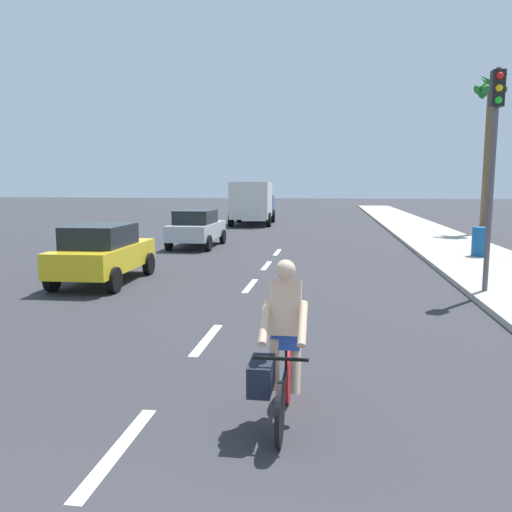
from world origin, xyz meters
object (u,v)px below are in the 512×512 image
at_px(parked_car_yellow, 103,252).
at_px(palm_tree_far, 491,110).
at_px(delivery_truck, 253,202).
at_px(trash_bin_far, 481,242).
at_px(cyclist, 280,350).
at_px(traffic_signal, 494,141).
at_px(parked_car_silver, 197,227).

bearing_deg(parked_car_yellow, palm_tree_far, 45.52).
height_order(delivery_truck, trash_bin_far, delivery_truck).
relative_size(cyclist, trash_bin_far, 1.80).
xyz_separation_m(palm_tree_far, trash_bin_far, (-2.60, -9.05, -5.67)).
relative_size(cyclist, parked_car_yellow, 0.47).
xyz_separation_m(palm_tree_far, traffic_signal, (-4.19, -15.27, -2.71)).
distance_m(parked_car_yellow, parked_car_silver, 8.10).
xyz_separation_m(delivery_truck, traffic_signal, (8.79, -21.03, 2.10)).
bearing_deg(traffic_signal, delivery_truck, 112.68).
bearing_deg(delivery_truck, parked_car_yellow, -95.09).
distance_m(cyclist, trash_bin_far, 14.52).
relative_size(parked_car_silver, delivery_truck, 0.62).
xyz_separation_m(parked_car_silver, trash_bin_far, (10.83, -2.18, -0.19)).
distance_m(cyclist, parked_car_silver, 16.33).
relative_size(parked_car_silver, traffic_signal, 0.75).
bearing_deg(parked_car_silver, cyclist, -71.49).
height_order(cyclist, palm_tree_far, palm_tree_far).
distance_m(palm_tree_far, trash_bin_far, 10.99).
relative_size(parked_car_silver, trash_bin_far, 3.86).
height_order(parked_car_silver, trash_bin_far, parked_car_silver).
bearing_deg(traffic_signal, trash_bin_far, 75.69).
xyz_separation_m(parked_car_silver, palm_tree_far, (13.43, 6.87, 5.49)).
bearing_deg(parked_car_silver, traffic_signal, -41.96).
bearing_deg(parked_car_yellow, trash_bin_far, 26.06).
xyz_separation_m(cyclist, delivery_truck, (-4.64, 28.14, 0.67)).
xyz_separation_m(cyclist, palm_tree_far, (8.34, 22.38, 5.49)).
bearing_deg(trash_bin_far, cyclist, -113.27).
xyz_separation_m(parked_car_yellow, delivery_truck, (0.86, 20.72, 0.67)).
height_order(delivery_truck, palm_tree_far, palm_tree_far).
distance_m(delivery_truck, trash_bin_far, 18.10).
relative_size(delivery_truck, traffic_signal, 1.22).
distance_m(parked_car_yellow, traffic_signal, 10.05).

